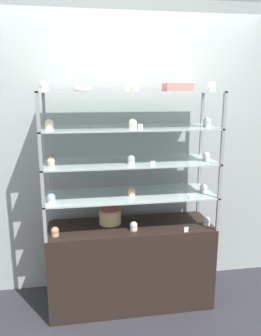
{
  "coord_description": "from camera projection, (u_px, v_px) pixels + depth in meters",
  "views": [
    {
      "loc": [
        -0.41,
        -2.56,
        1.82
      ],
      "look_at": [
        0.0,
        0.0,
        1.23
      ],
      "focal_mm": 35.0,
      "sensor_mm": 36.0,
      "label": 1
    }
  ],
  "objects": [
    {
      "name": "cupcake_13",
      "position": [
        134.0,
        86.0,
        2.43
      ],
      "size": [
        0.06,
        0.06,
        0.07
      ],
      "color": "#CCB28C",
      "rests_on": "display_riser_top"
    },
    {
      "name": "cupcake_4",
      "position": [
        132.0,
        192.0,
        2.66
      ],
      "size": [
        0.06,
        0.06,
        0.07
      ],
      "color": "white",
      "rests_on": "display_riser_lower"
    },
    {
      "name": "cupcake_3",
      "position": [
        51.0,
        199.0,
        2.49
      ],
      "size": [
        0.06,
        0.06,
        0.07
      ],
      "color": "beige",
      "rests_on": "display_riser_lower"
    },
    {
      "name": "price_tag_4",
      "position": [
        128.0,
        88.0,
        2.31
      ],
      "size": [
        0.04,
        0.0,
        0.04
      ],
      "color": "white",
      "rests_on": "display_riser_top"
    },
    {
      "name": "cupcake_9",
      "position": [
        49.0,
        125.0,
        2.44
      ],
      "size": [
        0.07,
        0.07,
        0.07
      ],
      "color": "white",
      "rests_on": "display_riser_upper"
    },
    {
      "name": "cupcake_5",
      "position": [
        203.0,
        188.0,
        2.76
      ],
      "size": [
        0.06,
        0.06,
        0.07
      ],
      "color": "white",
      "rests_on": "display_riser_lower"
    },
    {
      "name": "cupcake_6",
      "position": [
        51.0,
        162.0,
        2.47
      ],
      "size": [
        0.06,
        0.06,
        0.07
      ],
      "color": "#CCB28C",
      "rests_on": "display_riser_middle"
    },
    {
      "name": "price_tag_0",
      "position": [
        186.0,
        230.0,
        2.63
      ],
      "size": [
        0.04,
        0.0,
        0.04
      ],
      "color": "white",
      "rests_on": "display_base"
    },
    {
      "name": "cupcake_1",
      "position": [
        134.0,
        226.0,
        2.67
      ],
      "size": [
        0.06,
        0.06,
        0.07
      ],
      "color": "white",
      "rests_on": "display_base"
    },
    {
      "name": "cupcake_12",
      "position": [
        44.0,
        86.0,
        2.34
      ],
      "size": [
        0.06,
        0.06,
        0.07
      ],
      "color": "beige",
      "rests_on": "display_riser_top"
    },
    {
      "name": "ground_plane",
      "position": [
        130.0,
        301.0,
        2.94
      ],
      "size": [
        20.0,
        20.0,
        0.0
      ],
      "primitive_type": "plane",
      "color": "#2D2D33"
    },
    {
      "name": "price_tag_1",
      "position": [
        192.0,
        197.0,
        2.57
      ],
      "size": [
        0.04,
        0.0,
        0.04
      ],
      "color": "white",
      "rests_on": "display_riser_lower"
    },
    {
      "name": "sheet_cake_frosted",
      "position": [
        177.0,
        87.0,
        2.63
      ],
      "size": [
        0.22,
        0.18,
        0.07
      ],
      "color": "#C66660",
      "rests_on": "display_riser_top"
    },
    {
      "name": "cupcake_14",
      "position": [
        212.0,
        87.0,
        2.53
      ],
      "size": [
        0.06,
        0.06,
        0.07
      ],
      "color": "beige",
      "rests_on": "display_riser_top"
    },
    {
      "name": "display_riser_upper",
      "position": [
        130.0,
        129.0,
        2.59
      ],
      "size": [
        1.38,
        0.47,
        0.28
      ],
      "color": "#99999E",
      "rests_on": "display_riser_middle"
    },
    {
      "name": "price_tag_3",
      "position": [
        140.0,
        127.0,
        2.39
      ],
      "size": [
        0.04,
        0.0,
        0.04
      ],
      "color": "white",
      "rests_on": "display_riser_upper"
    },
    {
      "name": "display_riser_middle",
      "position": [
        130.0,
        163.0,
        2.66
      ],
      "size": [
        1.38,
        0.47,
        0.28
      ],
      "color": "#99999E",
      "rests_on": "display_riser_lower"
    },
    {
      "name": "cupcake_8",
      "position": [
        206.0,
        156.0,
        2.69
      ],
      "size": [
        0.06,
        0.06,
        0.07
      ],
      "color": "white",
      "rests_on": "display_riser_middle"
    },
    {
      "name": "layer_cake_centerpiece",
      "position": [
        110.0,
        216.0,
        2.8
      ],
      "size": [
        0.2,
        0.2,
        0.13
      ],
      "color": "#DBBC84",
      "rests_on": "display_base"
    },
    {
      "name": "display_riser_top",
      "position": [
        130.0,
        93.0,
        2.53
      ],
      "size": [
        1.38,
        0.47,
        0.28
      ],
      "color": "#99999E",
      "rests_on": "display_riser_upper"
    },
    {
      "name": "donut_glazed",
      "position": [
        82.0,
        89.0,
        2.51
      ],
      "size": [
        0.13,
        0.13,
        0.04
      ],
      "color": "#EFB2BC",
      "rests_on": "display_riser_top"
    },
    {
      "name": "display_riser_lower",
      "position": [
        130.0,
        196.0,
        2.72
      ],
      "size": [
        1.38,
        0.47,
        0.28
      ],
      "color": "#99999E",
      "rests_on": "display_base"
    },
    {
      "name": "cupcake_2",
      "position": [
        207.0,
        221.0,
        2.77
      ],
      "size": [
        0.06,
        0.06,
        0.07
      ],
      "color": "white",
      "rests_on": "display_base"
    },
    {
      "name": "cupcake_10",
      "position": [
        132.0,
        124.0,
        2.48
      ],
      "size": [
        0.07,
        0.07,
        0.07
      ],
      "color": "white",
      "rests_on": "display_riser_upper"
    },
    {
      "name": "cupcake_0",
      "position": [
        55.0,
        232.0,
        2.56
      ],
      "size": [
        0.06,
        0.06,
        0.07
      ],
      "color": "#CCB28C",
      "rests_on": "display_base"
    },
    {
      "name": "back_wall",
      "position": [
        124.0,
        151.0,
        3.01
      ],
      "size": [
        8.0,
        0.05,
        2.6
      ],
      "color": "#A8B2AD",
      "rests_on": "ground_plane"
    },
    {
      "name": "price_tag_2",
      "position": [
        153.0,
        164.0,
        2.46
      ],
      "size": [
        0.04,
        0.0,
        0.04
      ],
      "color": "white",
      "rests_on": "display_riser_middle"
    },
    {
      "name": "cupcake_11",
      "position": [
        207.0,
        122.0,
        2.64
      ],
      "size": [
        0.07,
        0.07,
        0.07
      ],
      "color": "beige",
      "rests_on": "display_riser_upper"
    },
    {
      "name": "cupcake_7",
      "position": [
        131.0,
        160.0,
        2.55
      ],
      "size": [
        0.06,
        0.06,
        0.07
      ],
      "color": "white",
      "rests_on": "display_riser_middle"
    },
    {
      "name": "display_base",
      "position": [
        130.0,
        264.0,
        2.86
      ],
      "size": [
        1.38,
        0.47,
        0.73
      ],
      "color": "black",
      "rests_on": "ground_plane"
    }
  ]
}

